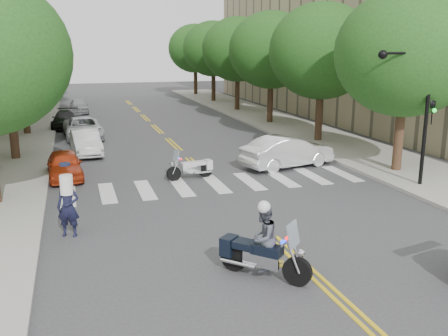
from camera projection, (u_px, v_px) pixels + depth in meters
name	position (u px, v px, depth m)	size (l,w,h in m)	color
ground	(273.00, 237.00, 15.75)	(140.00, 140.00, 0.00)	#38383A
sidewalk_left	(16.00, 135.00, 33.47)	(5.00, 60.00, 0.15)	#9E9991
sidewalk_right	(278.00, 122.00, 38.86)	(5.00, 60.00, 0.15)	#9E9991
tree_l_1	(5.00, 52.00, 24.93)	(6.40, 6.40, 8.45)	#382316
tree_l_2	(20.00, 51.00, 32.36)	(6.40, 6.40, 8.45)	#382316
tree_l_3	(29.00, 50.00, 39.79)	(6.40, 6.40, 8.45)	#382316
tree_l_4	(35.00, 49.00, 47.22)	(6.40, 6.40, 8.45)	#382316
tree_l_5	(39.00, 49.00, 54.65)	(6.40, 6.40, 8.45)	#382316
tree_r_0	(406.00, 53.00, 22.49)	(6.40, 6.40, 8.45)	#382316
tree_r_1	(322.00, 51.00, 29.92)	(6.40, 6.40, 8.45)	#382316
tree_r_2	(271.00, 50.00, 37.35)	(6.40, 6.40, 8.45)	#382316
tree_r_3	(237.00, 49.00, 44.78)	(6.40, 6.40, 8.45)	#382316
tree_r_4	(213.00, 49.00, 52.21)	(6.40, 6.40, 8.45)	#382316
tree_r_5	(195.00, 48.00, 59.64)	(6.40, 6.40, 8.45)	#382316
traffic_signal_pole	(418.00, 100.00, 20.29)	(2.82, 0.42, 6.00)	black
motorcycle_police	(261.00, 243.00, 12.86)	(1.96, 2.05, 2.09)	black
motorcycle_parked	(194.00, 168.00, 22.61)	(2.20, 0.76, 1.43)	black
officer_standing	(68.00, 207.00, 15.64)	(0.70, 0.46, 1.92)	black
convertible	(288.00, 152.00, 24.67)	(1.66, 4.77, 1.57)	white
parked_car_a	(65.00, 165.00, 22.64)	(1.48, 3.69, 1.26)	#B33413
parked_car_b	(86.00, 143.00, 27.58)	(1.42, 4.07, 1.34)	silver
parked_car_c	(83.00, 128.00, 32.24)	(2.29, 4.96, 1.38)	#B8BCC0
parked_car_d	(66.00, 119.00, 36.57)	(1.78, 4.39, 1.27)	black
parked_car_e	(79.00, 106.00, 44.42)	(1.55, 3.85, 1.31)	#98999D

